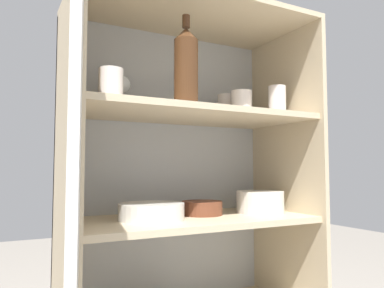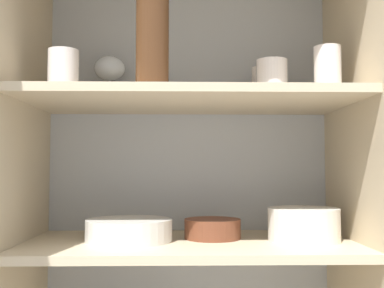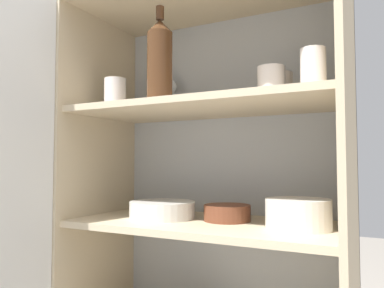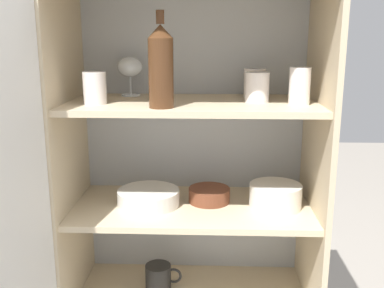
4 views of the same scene
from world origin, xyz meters
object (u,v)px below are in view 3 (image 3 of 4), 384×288
(mixing_bowl_large, at_px, (298,213))
(plate_stack_white, at_px, (162,210))
(wine_bottle, at_px, (160,59))
(serving_bowl_small, at_px, (227,212))

(mixing_bowl_large, bearing_deg, plate_stack_white, 179.53)
(wine_bottle, distance_m, plate_stack_white, 0.47)
(mixing_bowl_large, distance_m, serving_bowl_small, 0.23)
(plate_stack_white, relative_size, mixing_bowl_large, 1.21)
(plate_stack_white, height_order, serving_bowl_small, plate_stack_white)
(wine_bottle, bearing_deg, mixing_bowl_large, 17.71)
(plate_stack_white, bearing_deg, serving_bowl_small, 10.98)
(mixing_bowl_large, xyz_separation_m, serving_bowl_small, (-0.22, 0.04, -0.02))
(mixing_bowl_large, bearing_deg, wine_bottle, -162.29)
(wine_bottle, relative_size, plate_stack_white, 1.32)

